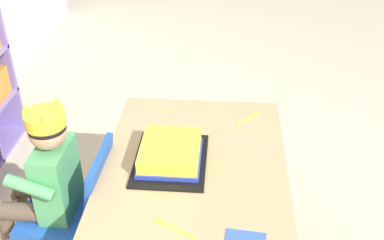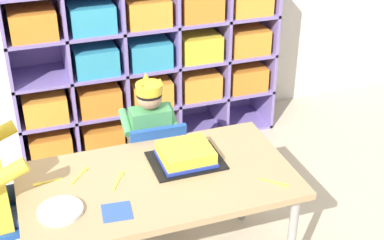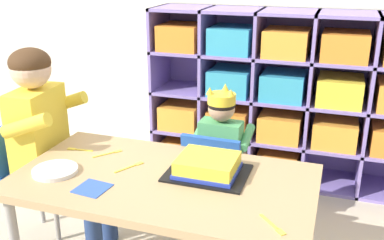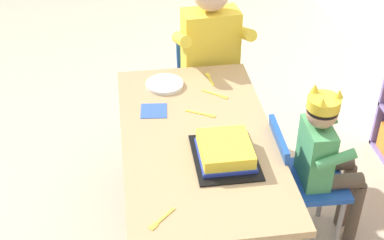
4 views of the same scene
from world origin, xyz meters
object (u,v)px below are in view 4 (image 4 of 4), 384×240
Objects in this scene: adult_helper_seated at (213,50)px; classroom_chair_blue at (298,177)px; fork_near_child_seat at (210,78)px; fork_beside_plate_stack at (161,220)px; child_with_crown at (326,151)px; paper_plate_stack at (165,84)px; fork_by_napkin at (202,114)px; activity_table at (198,146)px; classroom_chair_adult_side at (208,76)px; birthday_cake_on_tray at (225,152)px; fork_at_table_front_edge at (217,95)px.

classroom_chair_blue is at bearing -75.56° from adult_helper_seated.
fork_near_child_seat and fork_beside_plate_stack have the same top height.
child_with_crown is 0.81× the size of adult_helper_seated.
child_with_crown is 4.48× the size of paper_plate_stack.
fork_by_napkin is at bearing -109.42° from adult_helper_seated.
fork_near_child_seat is at bearing -109.13° from adult_helper_seated.
classroom_chair_blue is at bearing 174.24° from fork_by_napkin.
activity_table is at bearing 103.69° from fork_by_napkin.
fork_by_napkin is (0.61, -0.13, 0.17)m from classroom_chair_adult_side.
birthday_cake_on_tray reaches higher than fork_beside_plate_stack.
paper_plate_stack is at bearing 12.44° from fork_at_table_front_edge.
paper_plate_stack is 0.93m from fork_beside_plate_stack.
paper_plate_stack is at bearing -133.81° from classroom_chair_adult_side.
activity_table is 1.46× the size of child_with_crown.
fork_by_napkin is at bearing -172.58° from birthday_cake_on_tray.
classroom_chair_adult_side is 1.96× the size of birthday_cake_on_tray.
birthday_cake_on_tray is at bearing -9.84° from fork_near_child_seat.
fork_beside_plate_stack is (0.32, -0.30, -0.03)m from birthday_cake_on_tray.
fork_at_table_front_edge is at bearing 156.72° from activity_table.
paper_plate_stack is at bearing -33.07° from fork_by_napkin.
fork_by_napkin is at bearing 165.04° from activity_table.
classroom_chair_blue is 0.69m from fork_near_child_seat.
paper_plate_stack is 1.40× the size of fork_by_napkin.
fork_beside_plate_stack is at bearing -23.53° from activity_table.
fork_at_table_front_edge is at bearing 63.38° from paper_plate_stack.
fork_at_table_front_edge is (-0.48, 0.05, -0.03)m from birthday_cake_on_tray.
classroom_chair_blue is (0.10, 0.44, -0.15)m from activity_table.
adult_helper_seated is 8.15× the size of fork_near_child_seat.
activity_table is 10.34× the size of fork_at_table_front_edge.
fork_beside_plate_stack is (0.38, -0.76, 0.06)m from child_with_crown.
fork_at_table_front_edge is at bearing 174.00° from birthday_cake_on_tray.
fork_by_napkin is 1.25× the size of fork_beside_plate_stack.
birthday_cake_on_tray is 0.44m from fork_beside_plate_stack.
activity_table is 0.50m from fork_near_child_seat.
birthday_cake_on_tray is (0.05, -0.46, 0.09)m from child_with_crown.
classroom_chair_blue is at bearing 99.27° from birthday_cake_on_tray.
activity_table is at bearing 78.56° from classroom_chair_blue.
birthday_cake_on_tray is 0.49m from fork_at_table_front_edge.
adult_helper_seated is at bearing 27.27° from child_with_crown.
classroom_chair_adult_side is 0.96m from birthday_cake_on_tray.
birthday_cake_on_tray is at bearing 98.50° from child_with_crown.
classroom_chair_adult_side reaches higher than fork_by_napkin.
classroom_chair_blue is 5.04× the size of fork_near_child_seat.
classroom_chair_adult_side is 0.63× the size of adult_helper_seated.
fork_near_child_seat reaches higher than activity_table.
adult_helper_seated is (-0.77, -0.26, 0.26)m from classroom_chair_blue.
birthday_cake_on_tray is 0.64m from paper_plate_stack.
child_with_crown is at bearing -71.15° from classroom_chair_adult_side.
fork_near_child_seat is at bearing -76.61° from fork_by_napkin.
child_with_crown is 1.29× the size of classroom_chair_adult_side.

